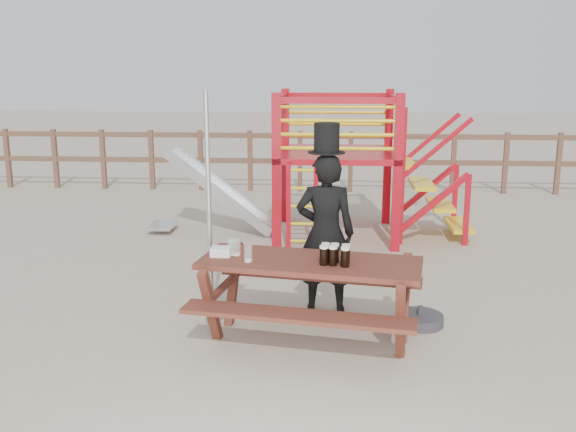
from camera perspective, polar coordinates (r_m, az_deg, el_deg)
The scene contains 10 objects.
ground at distance 6.12m, azimuth 2.38°, elevation -10.22°, with size 60.00×60.00×0.00m, color tan.
back_fence at distance 12.73m, azimuth 3.34°, elevation 5.46°, with size 15.09×0.09×1.20m.
playground_fort at distance 9.30m, azimuth 3.86°, elevation 4.72°, with size 4.71×1.84×2.10m.
picnic_table at distance 5.77m, azimuth 1.96°, elevation -6.59°, with size 2.14×1.65×0.75m.
man_with_hat at distance 6.38m, azimuth 3.35°, elevation -1.16°, with size 0.59×0.39×1.90m.
metal_pole at distance 6.15m, azimuth -7.04°, elevation 0.63°, with size 0.05×0.05×2.21m, color #B2B2B7.
parasol_base at distance 6.37m, azimuth 11.63°, elevation -9.00°, with size 0.45×0.45×0.19m.
paper_bag at distance 5.83m, azimuth -5.98°, elevation -3.16°, with size 0.18×0.14×0.08m, color white.
stout_pints at distance 5.56m, azimuth 4.17°, elevation -3.44°, with size 0.27×0.20×0.17m.
empty_glasses at distance 5.77m, azimuth -4.41°, elevation -3.01°, with size 0.25×0.27×0.15m.
Camera 1 is at (0.14, -5.62, 2.42)m, focal length 40.00 mm.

